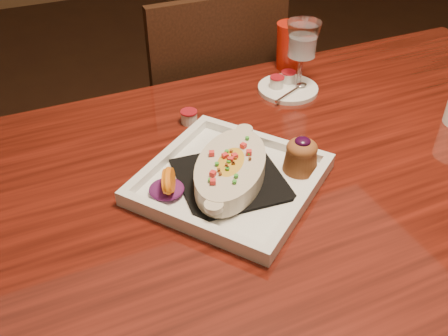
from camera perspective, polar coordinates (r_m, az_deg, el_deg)
name	(u,v)px	position (r m, az deg, el deg)	size (l,w,h in m)	color
table	(316,197)	(1.09, 10.42, -3.33)	(1.50, 0.90, 0.75)	maroon
chair_far	(205,116)	(1.63, -2.18, 5.97)	(0.42, 0.42, 0.93)	black
plate	(236,173)	(0.94, 1.37, -0.58)	(0.43, 0.43, 0.08)	white
goblet	(302,43)	(1.24, 8.96, 13.88)	(0.08, 0.08, 0.17)	silver
saucer	(287,87)	(1.27, 7.19, 9.17)	(0.15, 0.15, 0.10)	white
creamer_loose	(189,117)	(1.13, -4.01, 5.86)	(0.04, 0.04, 0.03)	silver
red_tumbler	(289,46)	(1.36, 7.48, 13.64)	(0.07, 0.07, 0.12)	red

